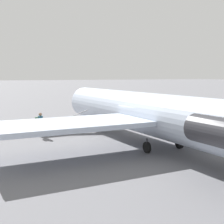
% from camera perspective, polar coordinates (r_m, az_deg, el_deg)
% --- Properties ---
extents(ground_plane, '(600.00, 600.00, 0.00)m').
position_cam_1_polar(ground_plane, '(20.39, 6.01, -5.86)').
color(ground_plane, slate).
extents(airplane_main, '(26.42, 19.59, 6.88)m').
position_cam_1_polar(airplane_main, '(19.32, 7.54, -0.36)').
color(airplane_main, silver).
rests_on(airplane_main, ground).
extents(boarding_stairs, '(1.15, 4.05, 1.71)m').
position_cam_1_polar(boarding_stairs, '(24.06, -9.74, -3.09)').
color(boarding_stairs, '#99999E').
rests_on(boarding_stairs, ground).
extents(passenger, '(0.36, 0.54, 1.74)m').
position_cam_1_polar(passenger, '(23.22, -13.03, -1.94)').
color(passenger, '#23232D').
rests_on(passenger, ground).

